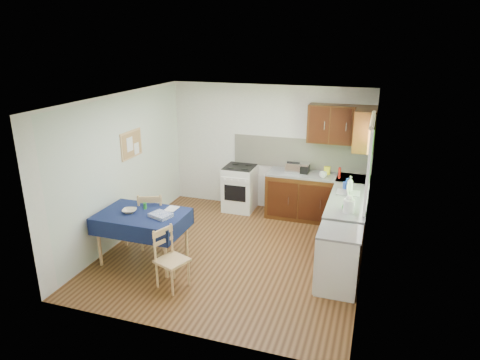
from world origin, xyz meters
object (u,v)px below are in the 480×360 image
(toaster, at_px, (293,168))
(chair_far, at_px, (152,219))
(dish_rack, at_px, (348,192))
(kettle, at_px, (349,205))
(dining_table, at_px, (142,220))
(sandwich_press, at_px, (301,167))
(chair_near, at_px, (170,257))

(toaster, bearing_deg, chair_far, -137.30)
(dish_rack, bearing_deg, chair_far, -145.27)
(kettle, bearing_deg, toaster, 125.27)
(dining_table, bearing_deg, chair_far, 89.24)
(dining_table, xyz_separation_m, kettle, (3.00, 0.79, 0.32))
(dining_table, bearing_deg, sandwich_press, 39.68)
(chair_far, bearing_deg, chair_near, 108.22)
(chair_near, height_order, toaster, toaster)
(sandwich_press, bearing_deg, chair_near, -124.94)
(toaster, bearing_deg, sandwich_press, 35.26)
(dining_table, relative_size, kettle, 4.87)
(chair_far, bearing_deg, dish_rack, 179.08)
(dining_table, distance_m, dish_rack, 3.35)
(sandwich_press, bearing_deg, chair_far, -147.55)
(dining_table, height_order, toaster, toaster)
(dining_table, xyz_separation_m, dish_rack, (2.93, 1.61, 0.22))
(chair_near, relative_size, kettle, 3.19)
(kettle, bearing_deg, dining_table, -165.22)
(chair_near, distance_m, kettle, 2.69)
(toaster, xyz_separation_m, sandwich_press, (0.13, 0.10, -0.01))
(kettle, bearing_deg, sandwich_press, 120.76)
(toaster, distance_m, dish_rack, 1.37)
(chair_far, xyz_separation_m, dish_rack, (3.03, 1.16, 0.41))
(dining_table, xyz_separation_m, chair_near, (0.73, -0.52, -0.24))
(dish_rack, bearing_deg, toaster, 156.70)
(toaster, xyz_separation_m, dish_rack, (1.09, -0.83, -0.08))
(dining_table, height_order, kettle, kettle)
(dish_rack, xyz_separation_m, kettle, (0.07, -0.82, 0.10))
(chair_near, distance_m, dish_rack, 3.10)
(sandwich_press, bearing_deg, toaster, -154.58)
(toaster, bearing_deg, dish_rack, -40.14)
(chair_far, height_order, kettle, kettle)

